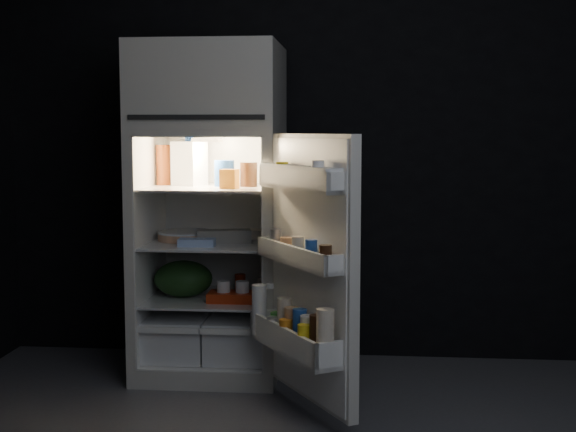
# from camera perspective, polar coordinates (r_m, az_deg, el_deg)

# --- Properties ---
(wall_back) EXTENTS (4.00, 0.00, 2.70)m
(wall_back) POSITION_cam_1_polar(r_m,az_deg,el_deg) (4.66, 4.16, 6.39)
(wall_back) COLOR black
(wall_back) RESTS_ON ground
(wall_front) EXTENTS (4.00, 0.00, 2.70)m
(wall_front) POSITION_cam_1_polar(r_m,az_deg,el_deg) (1.26, 0.78, 7.36)
(wall_front) COLOR black
(wall_front) RESTS_ON ground
(refrigerator) EXTENTS (0.76, 0.71, 1.78)m
(refrigerator) POSITION_cam_1_polar(r_m,az_deg,el_deg) (4.37, -5.49, 1.22)
(refrigerator) COLOR silver
(refrigerator) RESTS_ON ground
(fridge_door) EXTENTS (0.54, 0.72, 1.22)m
(fridge_door) POSITION_cam_1_polar(r_m,az_deg,el_deg) (3.64, 1.33, -4.10)
(fridge_door) COLOR silver
(fridge_door) RESTS_ON ground
(milk_jug) EXTENTS (0.19, 0.19, 0.24)m
(milk_jug) POSITION_cam_1_polar(r_m,az_deg,el_deg) (4.40, -7.03, 3.73)
(milk_jug) COLOR white
(milk_jug) RESTS_ON refrigerator
(mayo_jar) EXTENTS (0.14, 0.14, 0.14)m
(mayo_jar) POSITION_cam_1_polar(r_m,az_deg,el_deg) (4.32, -4.55, 3.05)
(mayo_jar) COLOR #1B4292
(mayo_jar) RESTS_ON refrigerator
(jam_jar) EXTENTS (0.12, 0.12, 0.13)m
(jam_jar) POSITION_cam_1_polar(r_m,az_deg,el_deg) (4.29, -2.81, 2.97)
(jam_jar) COLOR black
(jam_jar) RESTS_ON refrigerator
(amber_bottle) EXTENTS (0.11, 0.11, 0.22)m
(amber_bottle) POSITION_cam_1_polar(r_m,az_deg,el_deg) (4.48, -8.83, 3.61)
(amber_bottle) COLOR #B5501D
(amber_bottle) RESTS_ON refrigerator
(small_carton) EXTENTS (0.10, 0.08, 0.10)m
(small_carton) POSITION_cam_1_polar(r_m,az_deg,el_deg) (4.15, -4.19, 2.65)
(small_carton) COLOR orange
(small_carton) RESTS_ON refrigerator
(egg_carton) EXTENTS (0.30, 0.17, 0.07)m
(egg_carton) POSITION_cam_1_polar(r_m,az_deg,el_deg) (4.30, -4.57, -1.46)
(egg_carton) COLOR gray
(egg_carton) RESTS_ON refrigerator
(pie) EXTENTS (0.38, 0.38, 0.04)m
(pie) POSITION_cam_1_polar(r_m,az_deg,el_deg) (4.43, -7.25, -1.46)
(pie) COLOR tan
(pie) RESTS_ON refrigerator
(flat_package) EXTENTS (0.19, 0.10, 0.04)m
(flat_package) POSITION_cam_1_polar(r_m,az_deg,el_deg) (4.19, -6.51, -1.88)
(flat_package) COLOR #8FABDD
(flat_package) RESTS_ON refrigerator
(wrapped_pkg) EXTENTS (0.13, 0.11, 0.05)m
(wrapped_pkg) POSITION_cam_1_polar(r_m,az_deg,el_deg) (4.47, -2.39, -1.28)
(wrapped_pkg) COLOR beige
(wrapped_pkg) RESTS_ON refrigerator
(produce_bag) EXTENTS (0.33, 0.29, 0.20)m
(produce_bag) POSITION_cam_1_polar(r_m,az_deg,el_deg) (4.40, -7.45, -4.44)
(produce_bag) COLOR #193815
(produce_bag) RESTS_ON refrigerator
(yogurt_tray) EXTENTS (0.28, 0.15, 0.05)m
(yogurt_tray) POSITION_cam_1_polar(r_m,az_deg,el_deg) (4.26, -3.80, -5.76)
(yogurt_tray) COLOR #AE2C0E
(yogurt_tray) RESTS_ON refrigerator
(small_can_red) EXTENTS (0.07, 0.07, 0.09)m
(small_can_red) POSITION_cam_1_polar(r_m,az_deg,el_deg) (4.56, -3.42, -4.71)
(small_can_red) COLOR #AE2C0E
(small_can_red) RESTS_ON refrigerator
(small_can_silver) EXTENTS (0.07, 0.07, 0.09)m
(small_can_silver) POSITION_cam_1_polar(r_m,az_deg,el_deg) (4.45, -1.72, -4.98)
(small_can_silver) COLOR silver
(small_can_silver) RESTS_ON refrigerator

